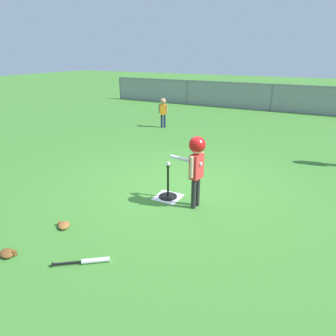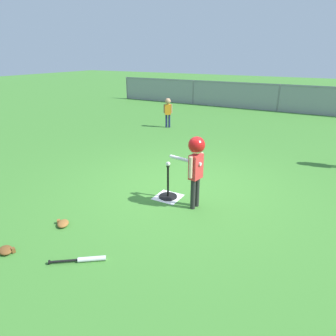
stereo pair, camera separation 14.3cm
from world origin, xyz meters
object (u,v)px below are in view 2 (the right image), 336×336
spare_bat_silver (86,259)px  batter_child (196,158)px  fielder_deep_left (168,109)px  baseball_on_tee (168,164)px  batting_tee (168,193)px  glove_near_bats (6,250)px  glove_by_plate (63,223)px

spare_bat_silver → batter_child: bearing=73.5°
spare_bat_silver → fielder_deep_left: bearing=111.4°
baseball_on_tee → batter_child: 0.60m
batting_tee → spare_bat_silver: size_ratio=1.02×
fielder_deep_left → glove_near_bats: fielder_deep_left is taller
baseball_on_tee → glove_near_bats: size_ratio=0.29×
batting_tee → spare_bat_silver: 2.01m
spare_bat_silver → glove_near_bats: 1.07m
spare_bat_silver → glove_by_plate: glove_by_plate is taller
glove_near_bats → baseball_on_tee: bearing=66.7°
batter_child → spare_bat_silver: (-0.56, -1.91, -0.82)m
baseball_on_tee → batter_child: bearing=-10.0°
baseball_on_tee → fielder_deep_left: fielder_deep_left is taller
baseball_on_tee → glove_near_bats: 2.65m
spare_bat_silver → glove_near_bats: (-1.01, -0.37, 0.01)m
batting_tee → glove_near_bats: 2.58m
fielder_deep_left → glove_by_plate: fielder_deep_left is taller
baseball_on_tee → glove_near_bats: bearing=-113.3°
batting_tee → glove_by_plate: batting_tee is taller
batting_tee → glove_by_plate: size_ratio=2.16×
baseball_on_tee → glove_near_bats: baseball_on_tee is taller
spare_bat_silver → glove_near_bats: size_ratio=2.22×
fielder_deep_left → spare_bat_silver: (2.59, -6.60, -0.60)m
glove_by_plate → batting_tee: bearing=60.4°
batting_tee → glove_near_bats: batting_tee is taller
batter_child → fielder_deep_left: bearing=123.9°
batter_child → glove_near_bats: bearing=-124.6°
glove_near_bats → batting_tee: bearing=66.7°
fielder_deep_left → glove_near_bats: size_ratio=3.79×
fielder_deep_left → spare_bat_silver: size_ratio=1.70×
batting_tee → baseball_on_tee: size_ratio=7.94×
batting_tee → batter_child: 0.95m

